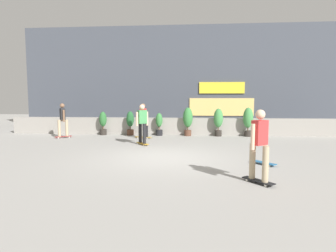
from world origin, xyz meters
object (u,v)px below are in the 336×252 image
skater_far_left (63,119)px  skateboard_near_camera (263,163)px  skater_by_wall_right (142,122)px  skater_by_wall_left (259,143)px  potted_plant_0 (103,122)px  potted_plant_2 (159,124)px  potted_plant_3 (188,119)px  potted_plant_5 (248,120)px  potted_plant_1 (130,122)px  potted_plant_4 (218,120)px  skater_far_right (143,119)px

skater_far_left → skateboard_near_camera: skater_far_left is taller
skater_by_wall_right → skater_by_wall_left: bearing=-55.1°
potted_plant_0 → skater_far_left: skater_far_left is taller
potted_plant_2 → skater_by_wall_right: 3.10m
potted_plant_0 → skater_by_wall_left: skater_by_wall_left is taller
potted_plant_3 → potted_plant_5: (3.06, 0.00, 0.00)m
potted_plant_1 → skater_by_wall_right: size_ratio=0.75×
potted_plant_3 → potted_plant_4: size_ratio=1.04×
skater_far_left → skater_by_wall_right: (4.27, -1.79, 0.00)m
potted_plant_0 → potted_plant_5: size_ratio=0.84×
skater_by_wall_left → skateboard_near_camera: (0.57, 1.91, -0.88)m
potted_plant_0 → potted_plant_5: 7.57m
skater_far_right → skater_by_wall_right: same height
skater_by_wall_left → skater_by_wall_right: 6.30m
potted_plant_1 → potted_plant_4: 4.60m
potted_plant_4 → skateboard_near_camera: bearing=-83.2°
potted_plant_3 → skater_far_right: (-2.15, -1.12, 0.09)m
potted_plant_2 → skateboard_near_camera: size_ratio=1.60×
potted_plant_2 → potted_plant_3: size_ratio=0.80×
potted_plant_1 → potted_plant_2: 1.54m
skater_by_wall_left → skater_far_right: 8.10m
potted_plant_1 → skater_far_right: bearing=-51.7°
potted_plant_3 → skater_far_right: bearing=-152.4°
potted_plant_1 → potted_plant_3: (3.03, -0.00, 0.16)m
potted_plant_2 → skater_by_wall_left: bearing=-68.5°
potted_plant_0 → skater_by_wall_left: (6.25, -8.22, 0.27)m
potted_plant_3 → skater_by_wall_left: 8.41m
potted_plant_3 → skater_by_wall_right: size_ratio=0.87×
skater_far_left → skater_far_right: same height
skater_far_left → skateboard_near_camera: (8.44, -5.04, -0.88)m
potted_plant_2 → skater_by_wall_left: size_ratio=0.69×
potted_plant_4 → skater_far_right: (-3.71, -1.12, 0.12)m
skater_far_right → skater_by_wall_right: (0.29, -1.94, 0.00)m
potted_plant_2 → skater_far_left: 4.81m
skater_by_wall_left → skater_by_wall_right: bearing=124.9°
potted_plant_2 → skater_far_left: skater_far_left is taller
potted_plant_5 → potted_plant_2: bearing=180.0°
potted_plant_0 → skater_far_left: size_ratio=0.73×
potted_plant_2 → potted_plant_5: bearing=-0.0°
skateboard_near_camera → potted_plant_5: bearing=83.3°
skater_by_wall_right → skateboard_near_camera: skater_by_wall_right is taller
potted_plant_3 → skateboard_near_camera: (2.32, -6.32, -0.79)m
potted_plant_5 → potted_plant_3: bearing=-180.0°
potted_plant_3 → skater_far_right: skater_far_right is taller
potted_plant_3 → potted_plant_0: bearing=180.0°
skater_by_wall_right → potted_plant_3: bearing=58.8°
potted_plant_0 → skater_far_left: (-1.62, -1.27, 0.27)m
potted_plant_3 → skater_by_wall_right: skater_by_wall_right is taller
potted_plant_0 → skater_far_left: 2.08m
skater_by_wall_left → skater_by_wall_right: size_ratio=1.00×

